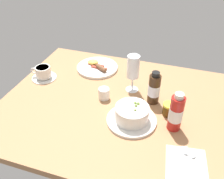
% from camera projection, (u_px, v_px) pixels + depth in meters
% --- Properties ---
extents(ground_plane, '(1.10, 0.84, 0.03)m').
position_uv_depth(ground_plane, '(123.00, 108.00, 1.13)').
color(ground_plane, '#A8754C').
extents(porridge_bowl, '(0.21, 0.21, 0.08)m').
position_uv_depth(porridge_bowl, '(132.00, 115.00, 1.01)').
color(porridge_bowl, silver).
rests_on(porridge_bowl, ground_plane).
extents(cutlery_setting, '(0.16, 0.19, 0.01)m').
position_uv_depth(cutlery_setting, '(187.00, 166.00, 0.85)').
color(cutlery_setting, silver).
rests_on(cutlery_setting, ground_plane).
extents(coffee_cup, '(0.13, 0.13, 0.07)m').
position_uv_depth(coffee_cup, '(43.00, 73.00, 1.28)').
color(coffee_cup, silver).
rests_on(coffee_cup, ground_plane).
extents(creamer_jug, '(0.06, 0.05, 0.06)m').
position_uv_depth(creamer_jug, '(104.00, 93.00, 1.15)').
color(creamer_jug, silver).
rests_on(creamer_jug, ground_plane).
extents(wine_glass, '(0.06, 0.06, 0.18)m').
position_uv_depth(wine_glass, '(133.00, 68.00, 1.15)').
color(wine_glass, white).
rests_on(wine_glass, ground_plane).
extents(jam_jar, '(0.05, 0.05, 0.06)m').
position_uv_depth(jam_jar, '(169.00, 109.00, 1.05)').
color(jam_jar, '#49320C').
rests_on(jam_jar, ground_plane).
extents(sauce_bottle_red, '(0.05, 0.05, 0.17)m').
position_uv_depth(sauce_bottle_red, '(176.00, 113.00, 0.96)').
color(sauce_bottle_red, '#B21E19').
rests_on(sauce_bottle_red, ground_plane).
extents(sauce_bottle_brown, '(0.05, 0.05, 0.16)m').
position_uv_depth(sauce_bottle_brown, '(154.00, 89.00, 1.10)').
color(sauce_bottle_brown, '#382314').
rests_on(sauce_bottle_brown, ground_plane).
extents(breakfast_plate, '(0.22, 0.22, 0.04)m').
position_uv_depth(breakfast_plate, '(97.00, 67.00, 1.37)').
color(breakfast_plate, silver).
rests_on(breakfast_plate, ground_plane).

